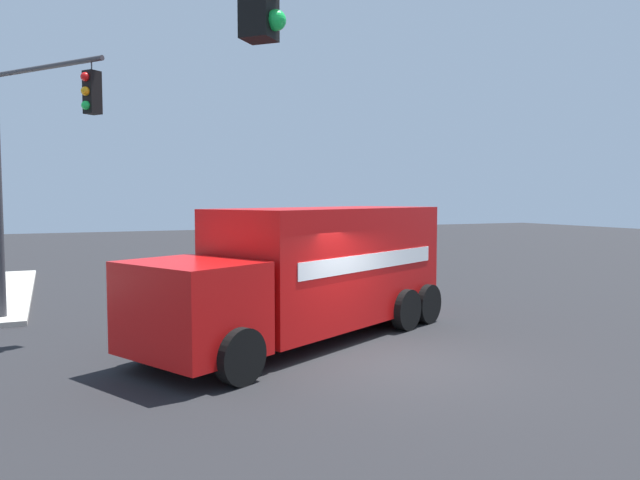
# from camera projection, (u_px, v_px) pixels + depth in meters

# --- Properties ---
(ground_plane) EXTENTS (100.00, 100.00, 0.00)m
(ground_plane) POSITION_uv_depth(u_px,v_px,m) (397.00, 363.00, 11.60)
(ground_plane) COLOR black
(delivery_truck) EXTENTS (5.92, 8.34, 2.97)m
(delivery_truck) POSITION_uv_depth(u_px,v_px,m) (311.00, 271.00, 13.52)
(delivery_truck) COLOR red
(delivery_truck) RESTS_ON ground
(traffic_light_primary) EXTENTS (3.32, 2.48, 6.38)m
(traffic_light_primary) POSITION_uv_depth(u_px,v_px,m) (26.00, 153.00, 14.57)
(traffic_light_primary) COLOR #38383D
(traffic_light_primary) RESTS_ON sidewalk_corner_far
(traffic_light_secondary) EXTENTS (3.46, 3.52, 6.17)m
(traffic_light_secondary) POSITION_uv_depth(u_px,v_px,m) (11.00, 29.00, 3.12)
(traffic_light_secondary) COLOR #38383D
(traffic_light_secondary) RESTS_ON ground
(pickup_silver) EXTENTS (2.73, 5.40, 1.38)m
(pickup_silver) POSITION_uv_depth(u_px,v_px,m) (275.00, 259.00, 24.21)
(pickup_silver) COLOR #B7BABF
(pickup_silver) RESTS_ON ground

